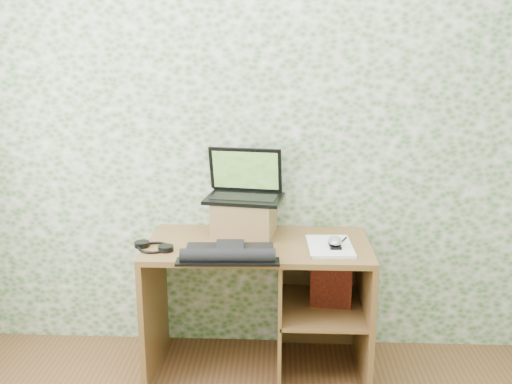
{
  "coord_description": "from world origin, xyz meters",
  "views": [
    {
      "loc": [
        0.12,
        -1.46,
        1.78
      ],
      "look_at": [
        -0.01,
        1.39,
        1.05
      ],
      "focal_mm": 40.0,
      "sensor_mm": 36.0,
      "label": 1
    }
  ],
  "objects_px": {
    "desk": "(273,287)",
    "laptop": "(245,187)",
    "keyboard": "(229,253)",
    "riser": "(244,217)",
    "notepad": "(330,246)"
  },
  "relations": [
    {
      "from": "desk",
      "to": "riser",
      "type": "xyz_separation_m",
      "value": [
        -0.16,
        0.12,
        0.37
      ]
    },
    {
      "from": "laptop",
      "to": "riser",
      "type": "bearing_deg",
      "value": -81.19
    },
    {
      "from": "riser",
      "to": "laptop",
      "type": "bearing_deg",
      "value": 90.0
    },
    {
      "from": "laptop",
      "to": "notepad",
      "type": "distance_m",
      "value": 0.58
    },
    {
      "from": "riser",
      "to": "laptop",
      "type": "xyz_separation_m",
      "value": [
        0.0,
        0.04,
        0.16
      ]
    },
    {
      "from": "desk",
      "to": "laptop",
      "type": "bearing_deg",
      "value": 135.42
    },
    {
      "from": "desk",
      "to": "keyboard",
      "type": "relative_size",
      "value": 2.35
    },
    {
      "from": "riser",
      "to": "notepad",
      "type": "height_order",
      "value": "riser"
    },
    {
      "from": "desk",
      "to": "notepad",
      "type": "height_order",
      "value": "notepad"
    },
    {
      "from": "desk",
      "to": "laptop",
      "type": "relative_size",
      "value": 2.64
    },
    {
      "from": "desk",
      "to": "riser",
      "type": "relative_size",
      "value": 3.65
    },
    {
      "from": "riser",
      "to": "keyboard",
      "type": "distance_m",
      "value": 0.38
    },
    {
      "from": "desk",
      "to": "laptop",
      "type": "xyz_separation_m",
      "value": [
        -0.16,
        0.16,
        0.53
      ]
    },
    {
      "from": "notepad",
      "to": "desk",
      "type": "bearing_deg",
      "value": 161.42
    },
    {
      "from": "notepad",
      "to": "riser",
      "type": "bearing_deg",
      "value": 154.03
    }
  ]
}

